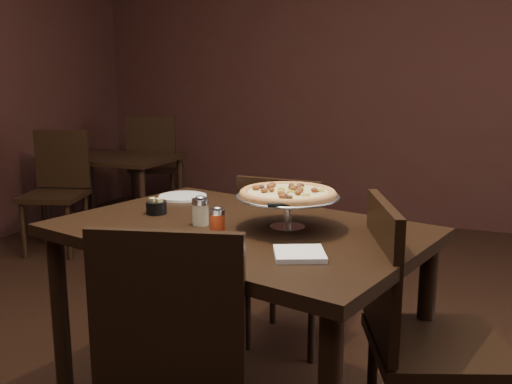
% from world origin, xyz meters
% --- Properties ---
extents(room, '(6.04, 7.04, 2.84)m').
position_xyz_m(room, '(0.06, 0.03, 1.40)').
color(room, black).
rests_on(room, ground).
extents(dining_table, '(1.50, 1.17, 0.83)m').
position_xyz_m(dining_table, '(-0.02, 0.02, 0.72)').
color(dining_table, black).
rests_on(dining_table, ground).
extents(background_table, '(1.09, 0.72, 0.68)m').
position_xyz_m(background_table, '(-2.20, 2.27, 0.59)').
color(background_table, black).
rests_on(background_table, ground).
extents(pizza_stand, '(0.38, 0.38, 0.16)m').
position_xyz_m(pizza_stand, '(0.16, 0.07, 0.95)').
color(pizza_stand, silver).
rests_on(pizza_stand, dining_table).
extents(parmesan_shaker, '(0.06, 0.06, 0.11)m').
position_xyz_m(parmesan_shaker, '(-0.16, -0.01, 0.88)').
color(parmesan_shaker, beige).
rests_on(parmesan_shaker, dining_table).
extents(pepper_flake_shaker, '(0.06, 0.06, 0.10)m').
position_xyz_m(pepper_flake_shaker, '(-0.05, -0.09, 0.87)').
color(pepper_flake_shaker, maroon).
rests_on(pepper_flake_shaker, dining_table).
extents(packet_caddy, '(0.08, 0.08, 0.06)m').
position_xyz_m(packet_caddy, '(-0.40, 0.07, 0.85)').
color(packet_caddy, black).
rests_on(packet_caddy, dining_table).
extents(napkin_stack, '(0.20, 0.20, 0.02)m').
position_xyz_m(napkin_stack, '(0.30, -0.24, 0.83)').
color(napkin_stack, white).
rests_on(napkin_stack, dining_table).
extents(plate_left, '(0.22, 0.22, 0.01)m').
position_xyz_m(plate_left, '(-0.45, 0.38, 0.83)').
color(plate_left, white).
rests_on(plate_left, dining_table).
extents(plate_near, '(0.27, 0.27, 0.01)m').
position_xyz_m(plate_near, '(-0.03, -0.29, 0.83)').
color(plate_near, white).
rests_on(plate_near, dining_table).
extents(serving_spatula, '(0.14, 0.14, 0.02)m').
position_xyz_m(serving_spatula, '(0.20, -0.10, 0.95)').
color(serving_spatula, silver).
rests_on(serving_spatula, pizza_stand).
extents(chair_far, '(0.43, 0.43, 0.90)m').
position_xyz_m(chair_far, '(-0.07, 0.73, 0.49)').
color(chair_far, black).
rests_on(chair_far, ground).
extents(chair_side, '(0.58, 0.58, 0.97)m').
position_xyz_m(chair_side, '(0.64, 0.04, 0.53)').
color(chair_side, black).
rests_on(chair_side, ground).
extents(bg_chair_far, '(0.59, 0.59, 0.99)m').
position_xyz_m(bg_chair_far, '(-2.15, 2.87, 0.54)').
color(bg_chair_far, black).
rests_on(bg_chair_far, ground).
extents(bg_chair_near, '(0.55, 0.55, 0.94)m').
position_xyz_m(bg_chair_near, '(-2.29, 1.65, 0.52)').
color(bg_chair_near, black).
rests_on(bg_chair_near, ground).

